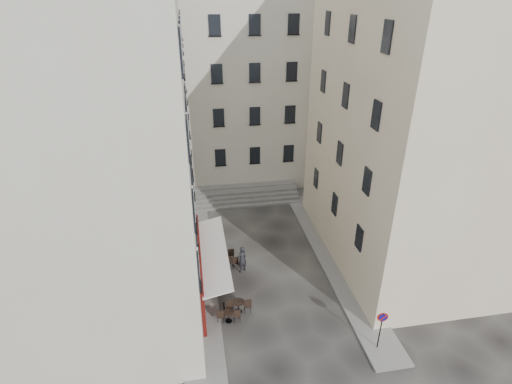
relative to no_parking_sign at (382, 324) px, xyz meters
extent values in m
plane|color=black|center=(-4.19, 4.63, -1.72)|extent=(90.00, 90.00, 0.00)
cube|color=slate|center=(-8.69, 8.63, -1.66)|extent=(2.00, 22.00, 0.12)
cube|color=slate|center=(0.31, 7.63, -1.66)|extent=(2.00, 18.00, 0.12)
cube|color=beige|center=(-14.69, 7.63, 8.28)|extent=(12.00, 16.00, 20.00)
cube|color=beige|center=(6.31, 8.13, 7.28)|extent=(12.00, 14.00, 18.00)
cube|color=beige|center=(-5.19, 23.63, 7.28)|extent=(18.00, 10.00, 18.00)
cube|color=#460A0A|center=(-8.61, 5.63, 0.03)|extent=(0.25, 7.00, 3.50)
cube|color=black|center=(-8.57, 5.63, -0.32)|extent=(0.06, 3.85, 2.00)
cube|color=silver|center=(-7.79, 5.63, 1.23)|extent=(1.58, 7.30, 0.41)
cube|color=#575553|center=(-4.19, 16.53, -1.62)|extent=(9.00, 1.80, 0.20)
cube|color=#575553|center=(-4.19, 16.98, -1.42)|extent=(9.00, 1.80, 0.20)
cube|color=#575553|center=(-4.19, 17.43, -1.22)|extent=(9.00, 1.80, 0.20)
cube|color=#575553|center=(-4.19, 17.88, -1.02)|extent=(9.00, 1.80, 0.20)
cylinder|color=black|center=(-7.44, 3.63, -1.27)|extent=(0.10, 0.10, 0.90)
sphere|color=black|center=(-7.44, 3.63, -0.80)|extent=(0.12, 0.12, 0.12)
cylinder|color=black|center=(-7.44, 7.13, -1.27)|extent=(0.10, 0.10, 0.90)
sphere|color=black|center=(-7.44, 7.13, -0.80)|extent=(0.12, 0.12, 0.12)
cylinder|color=black|center=(-7.44, 10.63, -1.27)|extent=(0.10, 0.10, 0.90)
sphere|color=black|center=(-7.44, 10.63, -0.80)|extent=(0.12, 0.12, 0.12)
cylinder|color=black|center=(0.00, 0.01, -0.53)|extent=(0.06, 0.06, 2.39)
cylinder|color=#AC1D0B|center=(0.00, 0.00, 0.43)|extent=(0.55, 0.10, 0.55)
cylinder|color=navy|center=(0.00, -0.02, 0.43)|extent=(0.40, 0.09, 0.40)
cube|color=#AC1D0B|center=(0.00, -0.05, 0.43)|extent=(0.32, 0.07, 0.32)
cylinder|color=black|center=(-7.24, 3.09, -1.65)|extent=(0.36, 0.36, 0.02)
cylinder|color=black|center=(-7.24, 3.09, -1.32)|extent=(0.05, 0.05, 0.70)
cylinder|color=black|center=(-7.24, 3.09, -1.00)|extent=(0.60, 0.60, 0.04)
cube|color=black|center=(-6.79, 3.09, -1.27)|extent=(0.38, 0.38, 0.90)
cube|color=black|center=(-7.69, 3.19, -1.27)|extent=(0.38, 0.38, 0.90)
cylinder|color=black|center=(-6.62, 3.70, -1.64)|extent=(0.40, 0.40, 0.02)
cylinder|color=black|center=(-6.62, 3.70, -1.28)|extent=(0.06, 0.06, 0.78)
cylinder|color=black|center=(-6.62, 3.70, -0.92)|extent=(0.67, 0.67, 0.04)
cube|color=black|center=(-6.12, 3.70, -1.22)|extent=(0.42, 0.42, 1.00)
cube|color=black|center=(-7.11, 3.81, -1.22)|extent=(0.42, 0.42, 1.00)
cylinder|color=black|center=(-7.61, 5.92, -1.64)|extent=(0.40, 0.40, 0.02)
cylinder|color=black|center=(-7.61, 5.92, -1.28)|extent=(0.06, 0.06, 0.77)
cylinder|color=black|center=(-7.61, 5.92, -0.93)|extent=(0.66, 0.66, 0.04)
cube|color=black|center=(-7.12, 5.92, -1.22)|extent=(0.42, 0.42, 0.99)
cube|color=black|center=(-8.11, 6.03, -1.22)|extent=(0.42, 0.42, 0.99)
cylinder|color=black|center=(-6.78, 7.79, -1.65)|extent=(0.38, 0.38, 0.02)
cylinder|color=black|center=(-6.78, 7.79, -1.30)|extent=(0.05, 0.05, 0.74)
cylinder|color=black|center=(-6.78, 7.79, -0.96)|extent=(0.63, 0.63, 0.04)
cube|color=black|center=(-6.31, 7.79, -1.25)|extent=(0.40, 0.40, 0.95)
cube|color=black|center=(-7.25, 7.89, -1.25)|extent=(0.40, 0.40, 0.95)
cylinder|color=black|center=(-7.00, 8.68, -1.64)|extent=(0.39, 0.39, 0.02)
cylinder|color=black|center=(-7.00, 8.68, -1.28)|extent=(0.05, 0.05, 0.77)
cylinder|color=black|center=(-7.00, 8.68, -0.93)|extent=(0.66, 0.66, 0.04)
cube|color=black|center=(-6.50, 8.68, -1.23)|extent=(0.42, 0.42, 0.99)
cube|color=black|center=(-7.49, 8.78, -1.23)|extent=(0.42, 0.42, 0.99)
imported|color=#222227|center=(-5.90, 7.40, -0.78)|extent=(0.82, 0.75, 1.89)
camera|label=1|loc=(-8.51, -13.26, 14.62)|focal=28.00mm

